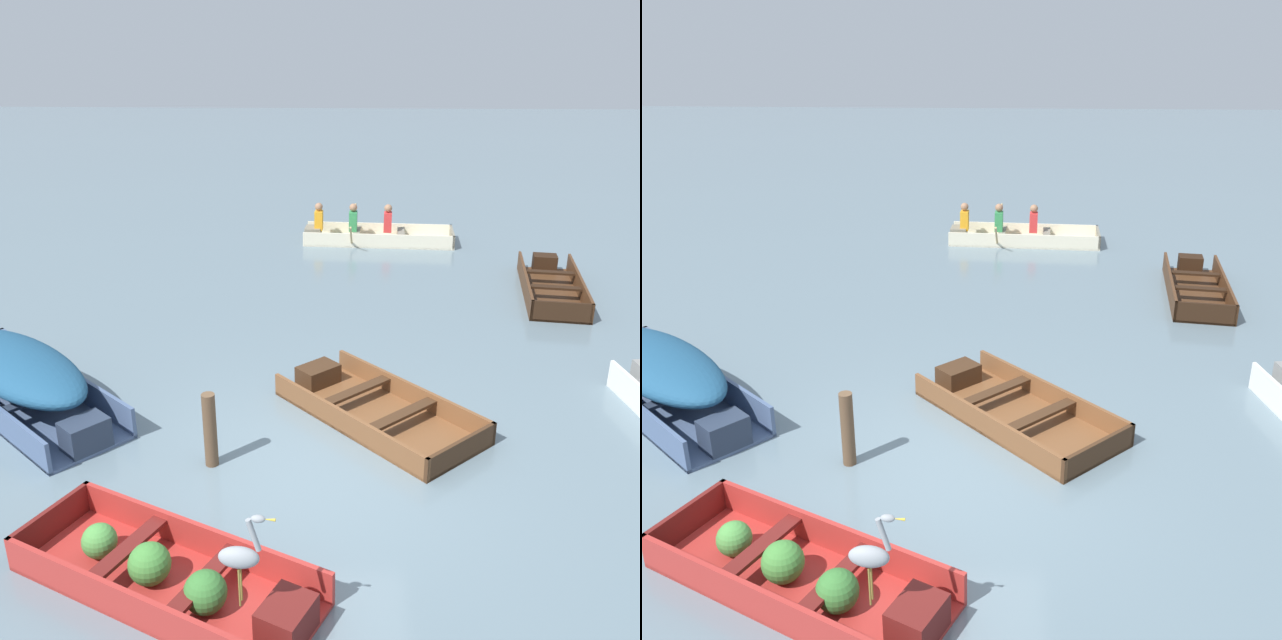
% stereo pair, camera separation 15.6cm
% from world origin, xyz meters
% --- Properties ---
extents(ground_plane, '(80.00, 80.00, 0.00)m').
position_xyz_m(ground_plane, '(0.00, 0.00, 0.00)').
color(ground_plane, slate).
extents(dinghy_red_foreground, '(2.97, 2.11, 0.42)m').
position_xyz_m(dinghy_red_foreground, '(-1.07, -1.83, 0.15)').
color(dinghy_red_foreground, '#AD2D28').
rests_on(dinghy_red_foreground, ground).
extents(skiff_wooden_brown_mid_moored, '(2.72, 2.80, 0.30)m').
position_xyz_m(skiff_wooden_brown_mid_moored, '(0.75, 1.34, 0.10)').
color(skiff_wooden_brown_mid_moored, brown).
rests_on(skiff_wooden_brown_mid_moored, ground).
extents(skiff_dark_varnish_far_moored, '(1.42, 3.05, 0.36)m').
position_xyz_m(skiff_dark_varnish_far_moored, '(4.22, 6.13, 0.13)').
color(skiff_dark_varnish_far_moored, '#4C2D19').
rests_on(skiff_dark_varnish_far_moored, ground).
extents(skiff_slate_blue_outer_moored, '(3.43, 3.20, 0.80)m').
position_xyz_m(skiff_slate_blue_outer_moored, '(-3.76, 1.38, 0.47)').
color(skiff_slate_blue_outer_moored, '#475B7F').
rests_on(skiff_slate_blue_outer_moored, ground).
extents(rowboat_cream_with_crew, '(3.45, 2.29, 0.89)m').
position_xyz_m(rowboat_cream_with_crew, '(0.87, 9.36, 0.20)').
color(rowboat_cream_with_crew, beige).
rests_on(rowboat_cream_with_crew, ground).
extents(heron_on_dinghy, '(0.45, 0.16, 0.84)m').
position_xyz_m(heron_on_dinghy, '(-0.35, -2.39, 0.89)').
color(heron_on_dinghy, olive).
rests_on(heron_on_dinghy, dinghy_red_foreground).
extents(mooring_post, '(0.15, 0.15, 0.89)m').
position_xyz_m(mooring_post, '(-1.08, 0.13, 0.45)').
color(mooring_post, brown).
rests_on(mooring_post, ground).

